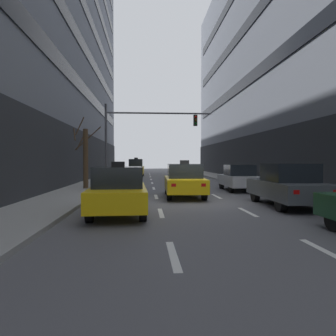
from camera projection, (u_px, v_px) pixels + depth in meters
name	position (u px, v px, depth m)	size (l,w,h in m)	color
ground_plane	(192.00, 202.00, 14.28)	(120.00, 120.00, 0.00)	#515156
sidewalk_left	(55.00, 201.00, 13.86)	(2.75, 80.00, 0.14)	gray
sidewalk_right	(322.00, 199.00, 14.70)	(2.75, 80.00, 0.14)	gray
lane_stripe_l1_s2	(173.00, 255.00, 6.20)	(0.16, 2.00, 0.01)	silver
lane_stripe_l1_s3	(161.00, 213.00, 11.18)	(0.16, 2.00, 0.01)	silver
lane_stripe_l1_s4	(156.00, 197.00, 16.17)	(0.16, 2.00, 0.01)	silver
lane_stripe_l1_s5	(154.00, 188.00, 21.15)	(0.16, 2.00, 0.01)	silver
lane_stripe_l1_s6	(152.00, 183.00, 26.14)	(0.16, 2.00, 0.01)	silver
lane_stripe_l1_s7	(151.00, 179.00, 31.13)	(0.16, 2.00, 0.01)	silver
lane_stripe_l1_s8	(150.00, 177.00, 36.11)	(0.16, 2.00, 0.01)	silver
lane_stripe_l1_s9	(150.00, 175.00, 41.10)	(0.16, 2.00, 0.01)	silver
lane_stripe_l1_s10	(149.00, 173.00, 46.09)	(0.16, 2.00, 0.01)	silver
lane_stripe_l2_s2	(327.00, 252.00, 6.41)	(0.16, 2.00, 0.01)	silver
lane_stripe_l2_s3	(247.00, 212.00, 11.40)	(0.16, 2.00, 0.01)	silver
lane_stripe_l2_s4	(216.00, 196.00, 16.39)	(0.16, 2.00, 0.01)	silver
lane_stripe_l2_s5	(200.00, 188.00, 21.37)	(0.16, 2.00, 0.01)	silver
lane_stripe_l2_s6	(190.00, 183.00, 26.36)	(0.16, 2.00, 0.01)	silver
lane_stripe_l2_s7	(183.00, 179.00, 31.34)	(0.16, 2.00, 0.01)	silver
lane_stripe_l2_s8	(178.00, 177.00, 36.33)	(0.16, 2.00, 0.01)	silver
lane_stripe_l2_s9	(174.00, 175.00, 41.32)	(0.16, 2.00, 0.01)	silver
lane_stripe_l2_s10	(171.00, 173.00, 46.30)	(0.16, 2.00, 0.01)	silver
taxi_driving_0	(136.00, 168.00, 36.75)	(1.83, 4.20, 2.18)	black
taxi_driving_1	(118.00, 191.00, 10.81)	(1.98, 4.41, 1.81)	black
taxi_driving_2	(184.00, 181.00, 16.02)	(2.01, 4.52, 1.85)	black
car_parked_1	(288.00, 185.00, 12.79)	(2.00, 4.62, 1.72)	black
car_parked_2	(239.00, 178.00, 19.50)	(1.88, 4.28, 1.59)	black
traffic_signal_0	(139.00, 130.00, 24.09)	(8.06, 0.35, 5.95)	#4C4C51
street_tree_0	(85.00, 157.00, 19.56)	(1.68, 1.68, 4.43)	#4C3823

